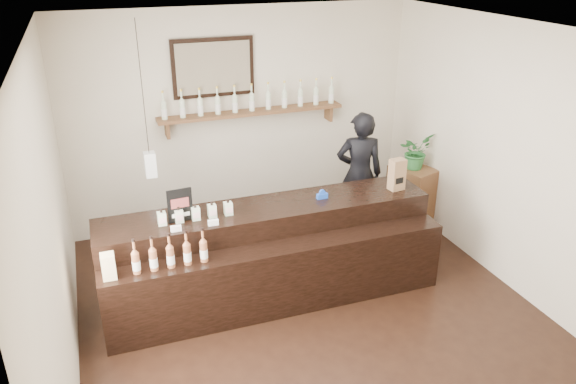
% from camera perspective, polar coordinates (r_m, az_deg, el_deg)
% --- Properties ---
extents(ground, '(5.00, 5.00, 0.00)m').
position_cam_1_polar(ground, '(5.83, 2.61, -12.60)').
color(ground, black).
rests_on(ground, ground).
extents(room_shell, '(5.00, 5.00, 5.00)m').
position_cam_1_polar(room_shell, '(5.01, 2.97, 3.26)').
color(room_shell, beige).
rests_on(room_shell, ground).
extents(back_wall_decor, '(2.66, 0.96, 1.69)m').
position_cam_1_polar(back_wall_decor, '(7.10, -5.73, 9.89)').
color(back_wall_decor, brown).
rests_on(back_wall_decor, ground).
extents(counter, '(3.50, 0.95, 1.14)m').
position_cam_1_polar(counter, '(5.95, -1.77, -6.48)').
color(counter, black).
rests_on(counter, ground).
extents(promo_sign, '(0.24, 0.04, 0.34)m').
position_cam_1_polar(promo_sign, '(5.53, -10.92, -1.34)').
color(promo_sign, black).
rests_on(promo_sign, counter).
extents(paper_bag, '(0.17, 0.14, 0.35)m').
position_cam_1_polar(paper_bag, '(6.26, 11.01, 1.76)').
color(paper_bag, olive).
rests_on(paper_bag, counter).
extents(tape_dispenser, '(0.12, 0.05, 0.10)m').
position_cam_1_polar(tape_dispenser, '(5.98, 3.49, -0.31)').
color(tape_dispenser, '#1A48B8').
rests_on(tape_dispenser, counter).
extents(side_cabinet, '(0.56, 0.66, 0.81)m').
position_cam_1_polar(side_cabinet, '(7.60, 12.39, -0.43)').
color(side_cabinet, brown).
rests_on(side_cabinet, ground).
extents(potted_plant, '(0.53, 0.50, 0.46)m').
position_cam_1_polar(potted_plant, '(7.36, 12.82, 4.06)').
color(potted_plant, '#2C6F33').
rests_on(potted_plant, side_cabinet).
extents(shopkeeper, '(0.77, 0.62, 1.82)m').
position_cam_1_polar(shopkeeper, '(7.10, 7.28, 2.62)').
color(shopkeeper, black).
rests_on(shopkeeper, ground).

